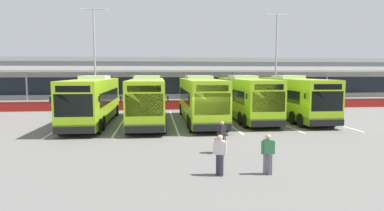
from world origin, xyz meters
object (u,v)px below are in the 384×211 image
(coach_bus_leftmost, at_px, (93,101))
(coach_bus_centre, at_px, (200,100))
(lamp_post_west, at_px, (94,52))
(pedestrian_near_bin, at_px, (220,154))
(pedestrian_with_handbag, at_px, (221,136))
(lamp_post_centre, at_px, (276,54))
(pedestrian_in_dark_coat, at_px, (268,153))
(coach_bus_left_centre, at_px, (147,101))
(coach_bus_rightmost, at_px, (292,98))
(coach_bus_right_centre, at_px, (245,98))

(coach_bus_leftmost, xyz_separation_m, coach_bus_centre, (8.52, -0.02, 0.00))
(lamp_post_west, bearing_deg, pedestrian_near_bin, -69.75)
(pedestrian_with_handbag, xyz_separation_m, lamp_post_west, (-9.87, 21.13, 5.43))
(pedestrian_near_bin, distance_m, lamp_post_centre, 29.05)
(coach_bus_centre, relative_size, pedestrian_with_handbag, 7.51)
(coach_bus_centre, bearing_deg, pedestrian_in_dark_coat, -86.74)
(pedestrian_near_bin, height_order, lamp_post_west, lamp_post_west)
(pedestrian_near_bin, bearing_deg, coach_bus_left_centre, 102.88)
(coach_bus_left_centre, distance_m, pedestrian_with_handbag, 10.97)
(coach_bus_left_centre, xyz_separation_m, coach_bus_rightmost, (12.51, 1.19, 0.00))
(coach_bus_right_centre, xyz_separation_m, pedestrian_with_handbag, (-4.45, -11.55, -0.93))
(pedestrian_with_handbag, bearing_deg, lamp_post_centre, 63.34)
(pedestrian_with_handbag, height_order, pedestrian_near_bin, same)
(coach_bus_centre, xyz_separation_m, coach_bus_right_centre, (4.11, 1.17, 0.00))
(pedestrian_with_handbag, relative_size, pedestrian_in_dark_coat, 1.00)
(pedestrian_with_handbag, height_order, lamp_post_west, lamp_post_west)
(coach_bus_leftmost, relative_size, pedestrian_near_bin, 7.51)
(coach_bus_rightmost, height_order, pedestrian_in_dark_coat, coach_bus_rightmost)
(coach_bus_left_centre, xyz_separation_m, lamp_post_centre, (15.16, 12.17, 4.50))
(coach_bus_leftmost, height_order, lamp_post_centre, lamp_post_centre)
(coach_bus_right_centre, bearing_deg, coach_bus_left_centre, -170.89)
(coach_bus_right_centre, relative_size, lamp_post_west, 1.11)
(coach_bus_leftmost, distance_m, coach_bus_rightmost, 16.80)
(coach_bus_left_centre, distance_m, coach_bus_centre, 4.27)
(lamp_post_centre, bearing_deg, pedestrian_with_handbag, -116.66)
(coach_bus_centre, distance_m, pedestrian_in_dark_coat, 14.03)
(coach_bus_left_centre, relative_size, lamp_post_west, 1.11)
(coach_bus_left_centre, bearing_deg, lamp_post_west, 118.60)
(coach_bus_rightmost, bearing_deg, coach_bus_centre, -172.92)
(coach_bus_left_centre, bearing_deg, pedestrian_in_dark_coat, -69.88)
(coach_bus_right_centre, xyz_separation_m, lamp_post_west, (-14.33, 9.58, 4.50))
(pedestrian_in_dark_coat, bearing_deg, coach_bus_left_centre, 110.12)
(coach_bus_right_centre, bearing_deg, pedestrian_with_handbag, -111.07)
(coach_bus_leftmost, bearing_deg, lamp_post_centre, 31.69)
(coach_bus_leftmost, bearing_deg, pedestrian_near_bin, -62.02)
(coach_bus_centre, distance_m, lamp_post_centre, 16.82)
(coach_bus_leftmost, height_order, coach_bus_centre, same)
(coach_bus_leftmost, xyz_separation_m, coach_bus_left_centre, (4.25, -0.19, 0.00))
(coach_bus_right_centre, height_order, lamp_post_centre, lamp_post_centre)
(pedestrian_near_bin, relative_size, lamp_post_centre, 0.15)
(coach_bus_rightmost, xyz_separation_m, pedestrian_in_dark_coat, (-7.45, -15.00, -0.91))
(pedestrian_with_handbag, bearing_deg, pedestrian_near_bin, -102.54)
(coach_bus_centre, relative_size, pedestrian_near_bin, 7.51)
(coach_bus_leftmost, distance_m, coach_bus_right_centre, 12.68)
(coach_bus_rightmost, relative_size, lamp_post_west, 1.11)
(pedestrian_in_dark_coat, bearing_deg, lamp_post_west, 114.01)
(coach_bus_right_centre, xyz_separation_m, pedestrian_near_bin, (-5.23, -15.07, -0.91))
(coach_bus_rightmost, bearing_deg, pedestrian_with_handbag, -127.00)
(lamp_post_centre, bearing_deg, coach_bus_centre, -132.23)
(coach_bus_centre, distance_m, coach_bus_right_centre, 4.27)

